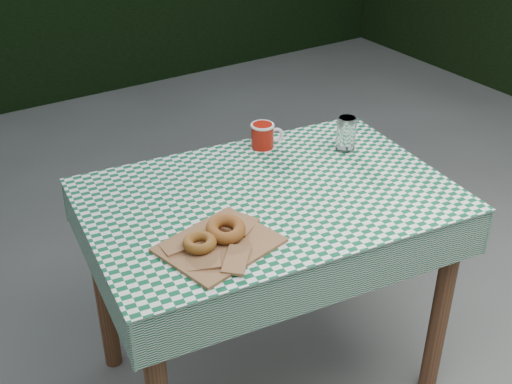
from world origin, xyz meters
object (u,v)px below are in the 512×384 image
Objects in this scene: paper_bag at (219,244)px; coffee_mug at (262,136)px; drinking_glass at (346,134)px; table at (268,292)px.

paper_bag is 1.92× the size of coffee_mug.
drinking_glass is at bearing -11.66° from coffee_mug.
coffee_mug is at bearing 45.94° from paper_bag.
table is at bearing 30.89° from paper_bag.
coffee_mug is (0.15, 0.27, 0.42)m from table.
coffee_mug is at bearing 143.57° from drinking_glass.
table is 0.50m from paper_bag.
coffee_mug reaches higher than paper_bag.
drinking_glass is at bearing 22.20° from table.
paper_bag reaches higher than table.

